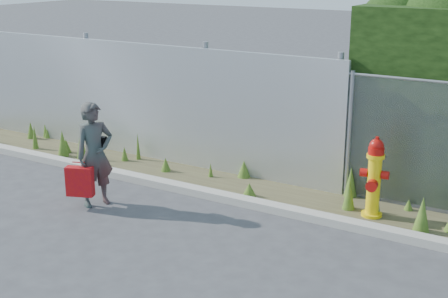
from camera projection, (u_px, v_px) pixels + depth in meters
ground at (189, 252)px, 8.19m from camera, size 80.00×80.00×0.00m
curb at (254, 203)px, 9.65m from camera, size 16.00×0.22×0.12m
weed_strip at (249, 182)px, 10.41m from camera, size 16.00×1.33×0.55m
corrugated_fence at (135, 100)px, 11.93m from camera, size 8.50×0.21×2.30m
fire_hydrant at (374, 179)px, 9.12m from camera, size 0.42×0.37×1.24m
woman at (95, 154)px, 9.55m from camera, size 0.61×0.71×1.63m
red_tote_bag at (80, 181)px, 9.50m from camera, size 0.42×0.15×0.55m
black_shoulder_bag at (99, 142)px, 9.62m from camera, size 0.23×0.09×0.17m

